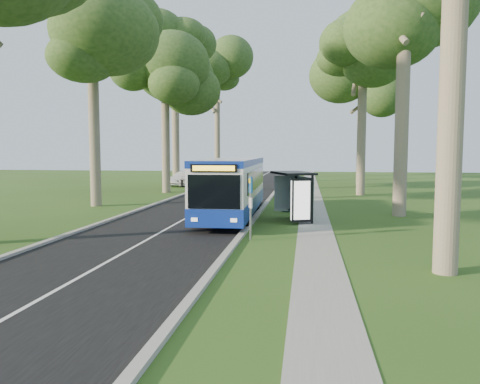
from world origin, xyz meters
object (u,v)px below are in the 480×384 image
object	(u,v)px
bus	(233,187)
litter_bin	(286,203)
car_silver	(185,179)
car_white	(190,177)
bus_stop_sign	(251,200)
bus_shelter	(295,187)

from	to	relation	value
bus	litter_bin	size ratio (longest dim) A/B	11.87
litter_bin	car_silver	distance (m)	21.51
car_white	bus	bearing A→B (deg)	-80.43
bus_stop_sign	bus_shelter	world-z (taller)	bus_stop_sign
bus_shelter	litter_bin	distance (m)	4.03
bus	bus_shelter	xyz separation A→B (m)	(3.29, -1.39, 0.13)
car_silver	bus	bearing A→B (deg)	-49.49
car_silver	bus_stop_sign	bearing A→B (deg)	-50.90
bus	car_white	distance (m)	22.48
litter_bin	car_white	xyz separation A→B (m)	(-10.37, 18.72, 0.36)
litter_bin	car_white	size ratio (longest dim) A/B	0.19
bus	bus_stop_sign	xyz separation A→B (m)	(1.71, -6.37, -0.01)
litter_bin	bus_stop_sign	bearing A→B (deg)	-96.48
bus_shelter	litter_bin	size ratio (longest dim) A/B	3.26
bus	car_silver	world-z (taller)	bus
bus_shelter	car_silver	xyz separation A→B (m)	(-11.44, 22.37, -0.99)
bus	car_white	bearing A→B (deg)	108.58
bus	car_silver	bearing A→B (deg)	109.85
bus	car_white	world-z (taller)	bus
bus_shelter	car_white	xyz separation A→B (m)	(-10.96, 22.52, -0.85)
litter_bin	car_silver	xyz separation A→B (m)	(-10.85, 18.57, 0.22)
car_silver	bus_shelter	bearing A→B (deg)	-43.62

